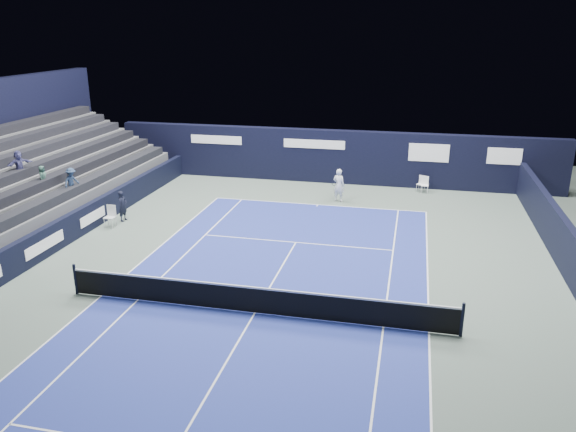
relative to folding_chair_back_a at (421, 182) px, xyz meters
name	(u,v)px	position (x,y,z in m)	size (l,w,h in m)	color
ground	(270,287)	(-5.22, -13.70, -0.51)	(48.00, 48.00, 0.00)	#505F54
court_surface	(255,313)	(-5.22, -15.70, -0.50)	(10.97, 23.77, 0.01)	navy
enclosure_wall_right	(565,247)	(5.28, -9.70, 0.39)	(0.30, 22.00, 1.80)	black
folding_chair_back_a	(421,182)	(0.00, 0.00, 0.00)	(0.51, 0.50, 0.89)	silver
folding_chair_back_b	(425,183)	(0.18, -0.21, 0.01)	(0.40, 0.39, 0.91)	white
line_judge_chair	(111,215)	(-13.97, -9.17, 0.07)	(0.46, 0.44, 1.01)	silver
line_judge	(123,206)	(-13.81, -8.31, 0.23)	(0.53, 0.35, 1.46)	black
court_markings	(255,313)	(-5.22, -15.70, -0.50)	(11.03, 23.83, 0.00)	white
tennis_net	(254,299)	(-5.22, -15.70, 0.00)	(12.90, 0.10, 1.10)	black
back_sponsor_wall	(332,156)	(-5.21, 0.80, 1.05)	(26.00, 0.63, 3.10)	black
side_barrier_left	(89,217)	(-14.72, -9.72, 0.09)	(0.33, 22.00, 1.20)	black
spectator_stand	(26,177)	(-18.49, -8.71, 1.45)	(6.00, 18.00, 6.40)	#49494B
tennis_player	(339,185)	(-4.27, -2.95, 0.38)	(0.75, 0.92, 1.76)	white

